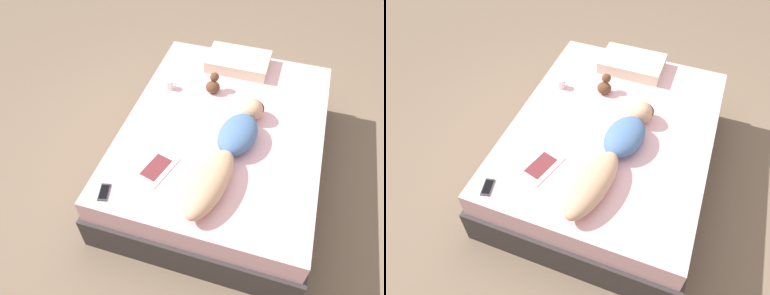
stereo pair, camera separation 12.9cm
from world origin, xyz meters
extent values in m
plane|color=#7A6651|center=(0.00, 0.00, 0.00)|extent=(12.00, 12.00, 0.00)
cube|color=#383333|center=(0.00, 0.00, 0.17)|extent=(1.66, 2.16, 0.34)
cube|color=beige|center=(0.00, 0.00, 0.45)|extent=(1.60, 2.10, 0.22)
ellipsoid|color=tan|center=(0.06, -0.66, 0.64)|extent=(0.34, 0.68, 0.17)
ellipsoid|color=#476B9E|center=(0.14, -0.15, 0.64)|extent=(0.35, 0.48, 0.18)
ellipsoid|color=#472D19|center=(0.19, 0.17, 0.65)|extent=(0.22, 0.21, 0.10)
sphere|color=tan|center=(0.19, 0.15, 0.65)|extent=(0.19, 0.19, 0.19)
cube|color=white|center=(-0.57, -0.53, 0.56)|extent=(0.29, 0.38, 0.01)
cube|color=white|center=(-0.37, -0.59, 0.56)|extent=(0.29, 0.38, 0.01)
cube|color=maroon|center=(-0.37, -0.59, 0.56)|extent=(0.19, 0.26, 0.00)
cylinder|color=white|center=(-0.59, 0.32, 0.60)|extent=(0.07, 0.07, 0.08)
cylinder|color=black|center=(-0.59, 0.32, 0.63)|extent=(0.06, 0.06, 0.00)
torus|color=white|center=(-0.55, 0.32, 0.60)|extent=(0.06, 0.01, 0.06)
cube|color=#333842|center=(-0.64, -0.90, 0.56)|extent=(0.10, 0.16, 0.01)
cube|color=black|center=(-0.64, -0.90, 0.56)|extent=(0.08, 0.13, 0.00)
ellipsoid|color=brown|center=(-0.20, 0.38, 0.61)|extent=(0.13, 0.11, 0.11)
sphere|color=brown|center=(-0.20, 0.43, 0.69)|extent=(0.08, 0.08, 0.08)
cube|color=beige|center=(-0.07, 0.82, 0.61)|extent=(0.58, 0.38, 0.11)
camera|label=1|loc=(0.40, -2.16, 2.73)|focal=35.00mm
camera|label=2|loc=(0.52, -2.12, 2.73)|focal=35.00mm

